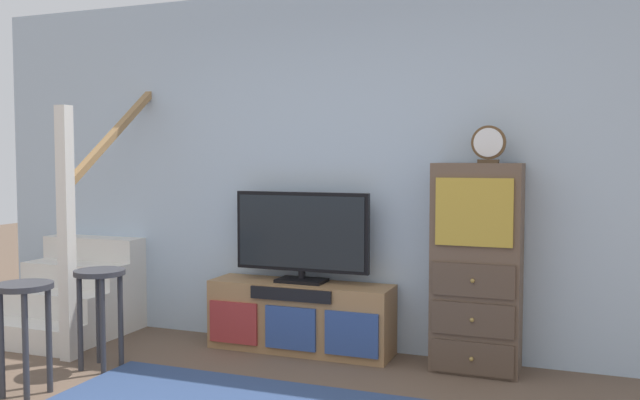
{
  "coord_description": "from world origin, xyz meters",
  "views": [
    {
      "loc": [
        1.61,
        -2.37,
        1.43
      ],
      "look_at": [
        -0.03,
        1.89,
        1.15
      ],
      "focal_mm": 37.91,
      "sensor_mm": 36.0,
      "label": 1
    }
  ],
  "objects_px": {
    "television": "(301,234)",
    "desk_clock": "(489,144)",
    "side_cabinet": "(477,268)",
    "media_console": "(300,317)",
    "bar_stool_far": "(100,295)",
    "bar_stool_near": "(25,312)"
  },
  "relations": [
    {
      "from": "television",
      "to": "desk_clock",
      "type": "bearing_deg",
      "value": -1.22
    },
    {
      "from": "side_cabinet",
      "to": "media_console",
      "type": "bearing_deg",
      "value": -179.55
    },
    {
      "from": "media_console",
      "to": "television",
      "type": "height_order",
      "value": "television"
    },
    {
      "from": "media_console",
      "to": "television",
      "type": "distance_m",
      "value": 0.61
    },
    {
      "from": "television",
      "to": "desk_clock",
      "type": "xyz_separation_m",
      "value": [
        1.35,
        -0.03,
        0.65
      ]
    },
    {
      "from": "media_console",
      "to": "side_cabinet",
      "type": "xyz_separation_m",
      "value": [
        1.28,
        0.01,
        0.44
      ]
    },
    {
      "from": "side_cabinet",
      "to": "bar_stool_far",
      "type": "height_order",
      "value": "side_cabinet"
    },
    {
      "from": "desk_clock",
      "to": "bar_stool_far",
      "type": "xyz_separation_m",
      "value": [
        -2.46,
        -0.86,
        -1.02
      ]
    },
    {
      "from": "bar_stool_far",
      "to": "desk_clock",
      "type": "bearing_deg",
      "value": 19.23
    },
    {
      "from": "side_cabinet",
      "to": "desk_clock",
      "type": "bearing_deg",
      "value": -12.57
    },
    {
      "from": "media_console",
      "to": "bar_stool_far",
      "type": "distance_m",
      "value": 1.43
    },
    {
      "from": "media_console",
      "to": "bar_stool_near",
      "type": "relative_size",
      "value": 2.02
    },
    {
      "from": "television",
      "to": "desk_clock",
      "type": "distance_m",
      "value": 1.5
    },
    {
      "from": "side_cabinet",
      "to": "bar_stool_far",
      "type": "bearing_deg",
      "value": -159.95
    },
    {
      "from": "bar_stool_near",
      "to": "bar_stool_far",
      "type": "xyz_separation_m",
      "value": [
        0.07,
        0.59,
        -0.0
      ]
    },
    {
      "from": "desk_clock",
      "to": "bar_stool_near",
      "type": "height_order",
      "value": "desk_clock"
    },
    {
      "from": "television",
      "to": "side_cabinet",
      "type": "relative_size",
      "value": 0.74
    },
    {
      "from": "media_console",
      "to": "bar_stool_far",
      "type": "bearing_deg",
      "value": -142.21
    },
    {
      "from": "side_cabinet",
      "to": "bar_stool_near",
      "type": "relative_size",
      "value": 2.05
    },
    {
      "from": "desk_clock",
      "to": "bar_stool_far",
      "type": "height_order",
      "value": "desk_clock"
    },
    {
      "from": "television",
      "to": "side_cabinet",
      "type": "distance_m",
      "value": 1.29
    },
    {
      "from": "bar_stool_near",
      "to": "side_cabinet",
      "type": "bearing_deg",
      "value": 30.74
    }
  ]
}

